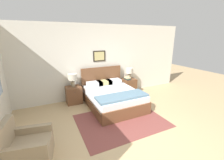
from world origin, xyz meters
TOP-DOWN VIEW (x-y plane):
  - ground_plane at (0.00, 0.00)m, footprint 16.00×16.00m
  - wall_back at (0.00, 2.96)m, footprint 7.68×0.09m
  - area_rug_main at (0.09, 0.99)m, footprint 2.26×1.68m
  - bed at (0.29, 1.94)m, footprint 1.52×1.94m
  - armchair at (-2.10, 0.53)m, footprint 0.87×0.81m
  - nightstand_near_window at (-0.80, 2.67)m, footprint 0.50×0.44m
  - nightstand_by_door at (1.37, 2.67)m, footprint 0.50×0.44m
  - table_lamp_near_window at (-0.80, 2.69)m, footprint 0.30×0.30m
  - table_lamp_by_door at (1.37, 2.69)m, footprint 0.30×0.30m
  - book_thick_bottom at (1.26, 2.63)m, footprint 0.18×0.28m
  - book_hardcover_middle at (1.26, 2.63)m, footprint 0.16×0.23m
  - book_novel_upper at (1.26, 2.63)m, footprint 0.18×0.23m

SIDE VIEW (x-z plane):
  - ground_plane at x=0.00m, z-range 0.00..0.00m
  - area_rug_main at x=0.09m, z-range 0.00..0.01m
  - armchair at x=-2.10m, z-range -0.13..0.68m
  - nightstand_near_window at x=-0.80m, z-range 0.00..0.58m
  - nightstand_by_door at x=1.37m, z-range 0.00..0.58m
  - bed at x=0.29m, z-range -0.26..0.86m
  - book_thick_bottom at x=1.26m, z-range 0.58..0.61m
  - book_hardcover_middle at x=1.26m, z-range 0.61..0.64m
  - book_novel_upper at x=1.26m, z-range 0.64..0.68m
  - table_lamp_near_window at x=-0.80m, z-range 0.66..1.10m
  - table_lamp_by_door at x=1.37m, z-range 0.66..1.10m
  - wall_back at x=0.00m, z-range 0.00..2.60m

